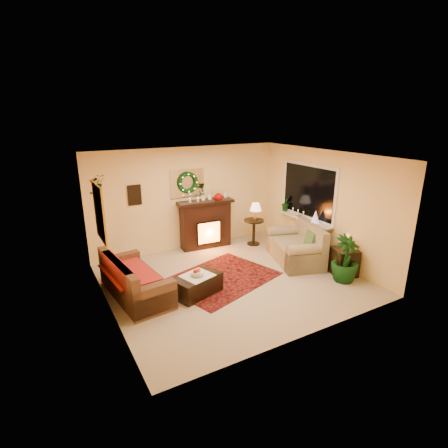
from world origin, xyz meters
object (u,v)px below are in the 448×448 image
sofa (135,275)px  coffee_table (197,284)px  fireplace (205,227)px  loveseat (295,244)px  end_table_square (344,263)px  side_table_round (254,233)px

sofa → coffee_table: sofa is taller
fireplace → loveseat: size_ratio=0.82×
loveseat → end_table_square: 1.19m
sofa → fireplace: size_ratio=1.43×
fireplace → side_table_round: size_ratio=1.87×
loveseat → coffee_table: bearing=-155.1°
coffee_table → sofa: bearing=135.5°
fireplace → loveseat: fireplace is taller
fireplace → side_table_round: 1.32m
loveseat → side_table_round: size_ratio=2.27×
loveseat → coffee_table: 2.74m
fireplace → coffee_table: size_ratio=1.40×
fireplace → side_table_round: (1.20, -0.50, -0.23)m
fireplace → loveseat: 2.38m
fireplace → coffee_table: bearing=-115.6°
end_table_square → fireplace: bearing=122.0°
sofa → end_table_square: bearing=-23.4°
sofa → coffee_table: bearing=-33.1°
loveseat → sofa: bearing=-165.1°
sofa → loveseat: size_ratio=1.18×
fireplace → coffee_table: 2.59m
loveseat → end_table_square: size_ratio=2.66×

